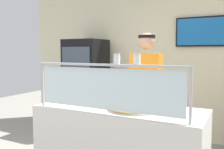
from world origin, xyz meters
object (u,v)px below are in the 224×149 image
object	(u,v)px
pizza_tray	(133,108)
worker_figure	(146,92)
pizza_server	(129,106)
parmesan_shaker	(117,59)
drink_fridge	(86,86)
pepper_flake_shaker	(137,60)

from	to	relation	value
pizza_tray	worker_figure	bearing A→B (deg)	100.24
pizza_tray	pizza_server	xyz separation A→B (m)	(-0.03, -0.02, 0.02)
pizza_server	worker_figure	distance (m)	0.80
pizza_tray	pizza_server	distance (m)	0.04
pizza_server	worker_figure	world-z (taller)	worker_figure
pizza_server	parmesan_shaker	bearing A→B (deg)	-102.74
worker_figure	drink_fridge	world-z (taller)	worker_figure
pizza_server	drink_fridge	xyz separation A→B (m)	(-1.66, 1.73, -0.11)
pizza_tray	parmesan_shaker	xyz separation A→B (m)	(-0.04, -0.26, 0.49)
pepper_flake_shaker	drink_fridge	bearing A→B (deg)	132.90
worker_figure	parmesan_shaker	bearing A→B (deg)	-84.76
pepper_flake_shaker	pizza_tray	bearing A→B (deg)	119.10
worker_figure	pizza_tray	bearing A→B (deg)	-79.76
parmesan_shaker	pizza_server	bearing A→B (deg)	86.91
drink_fridge	pizza_server	bearing A→B (deg)	-46.24
drink_fridge	pepper_flake_shaker	bearing A→B (deg)	-47.10
pepper_flake_shaker	drink_fridge	xyz separation A→B (m)	(-1.84, 1.98, -0.58)
worker_figure	drink_fridge	distance (m)	1.82
parmesan_shaker	drink_fridge	size ratio (longest dim) A/B	0.05
pizza_tray	pepper_flake_shaker	bearing A→B (deg)	-60.90
parmesan_shaker	worker_figure	world-z (taller)	worker_figure
pizza_server	drink_fridge	world-z (taller)	drink_fridge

